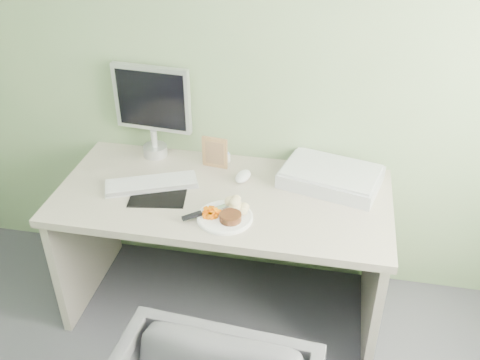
% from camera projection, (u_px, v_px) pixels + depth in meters
% --- Properties ---
extents(wall_back, '(3.50, 0.00, 3.50)m').
position_uv_depth(wall_back, '(237.00, 42.00, 2.53)').
color(wall_back, gray).
rests_on(wall_back, floor).
extents(desk, '(1.60, 0.75, 0.73)m').
position_uv_depth(desk, '(223.00, 224.00, 2.66)').
color(desk, '#AB9F8F').
rests_on(desk, floor).
extents(plate, '(0.25, 0.25, 0.01)m').
position_uv_depth(plate, '(225.00, 217.00, 2.39)').
color(plate, white).
rests_on(plate, desk).
extents(steak, '(0.13, 0.13, 0.03)m').
position_uv_depth(steak, '(230.00, 217.00, 2.35)').
color(steak, black).
rests_on(steak, plate).
extents(potato_pile, '(0.10, 0.08, 0.06)m').
position_uv_depth(potato_pile, '(236.00, 205.00, 2.41)').
color(potato_pile, tan).
rests_on(potato_pile, plate).
extents(carrot_heap, '(0.08, 0.08, 0.04)m').
position_uv_depth(carrot_heap, '(211.00, 211.00, 2.38)').
color(carrot_heap, orange).
rests_on(carrot_heap, plate).
extents(steak_knife, '(0.20, 0.17, 0.02)m').
position_uv_depth(steak_knife, '(200.00, 213.00, 2.38)').
color(steak_knife, silver).
rests_on(steak_knife, plate).
extents(mousepad, '(0.30, 0.27, 0.00)m').
position_uv_depth(mousepad, '(159.00, 194.00, 2.56)').
color(mousepad, black).
rests_on(mousepad, desk).
extents(keyboard, '(0.45, 0.29, 0.02)m').
position_uv_depth(keyboard, '(151.00, 183.00, 2.61)').
color(keyboard, white).
rests_on(keyboard, desk).
extents(computer_mouse, '(0.09, 0.13, 0.04)m').
position_uv_depth(computer_mouse, '(243.00, 176.00, 2.65)').
color(computer_mouse, white).
rests_on(computer_mouse, desk).
extents(photo_frame, '(0.13, 0.03, 0.17)m').
position_uv_depth(photo_frame, '(215.00, 152.00, 2.73)').
color(photo_frame, '#9F7B4A').
rests_on(photo_frame, desk).
extents(eyedrop_bottle, '(0.02, 0.02, 0.06)m').
position_uv_depth(eyedrop_bottle, '(228.00, 157.00, 2.80)').
color(eyedrop_bottle, white).
rests_on(eyedrop_bottle, desk).
extents(scanner, '(0.53, 0.41, 0.07)m').
position_uv_depth(scanner, '(331.00, 177.00, 2.62)').
color(scanner, silver).
rests_on(scanner, desk).
extents(monitor, '(0.41, 0.13, 0.49)m').
position_uv_depth(monitor, '(152.00, 106.00, 2.74)').
color(monitor, silver).
rests_on(monitor, desk).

